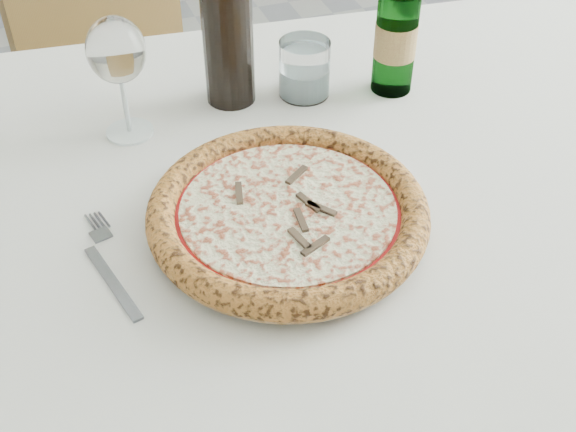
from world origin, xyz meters
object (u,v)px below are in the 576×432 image
(wine_glass, at_px, (116,53))
(tumbler, at_px, (304,72))
(dining_table, at_px, (263,228))
(plate, at_px, (288,223))
(wine_bottle, at_px, (227,20))
(beer_bottle, at_px, (397,31))
(chair_far, at_px, (127,75))
(pizza, at_px, (288,212))

(wine_glass, xyz_separation_m, tumbler, (0.27, 0.01, -0.09))
(dining_table, distance_m, tumbler, 0.26)
(dining_table, bearing_deg, plate, -90.00)
(wine_bottle, bearing_deg, wine_glass, -166.55)
(beer_bottle, bearing_deg, dining_table, -149.73)
(plate, xyz_separation_m, wine_glass, (-0.14, 0.27, 0.12))
(chair_far, distance_m, plate, 0.87)
(chair_far, relative_size, beer_bottle, 3.81)
(wine_bottle, bearing_deg, pizza, -93.90)
(chair_far, bearing_deg, wine_bottle, -79.57)
(beer_bottle, xyz_separation_m, wine_bottle, (-0.24, 0.06, 0.03))
(beer_bottle, bearing_deg, pizza, -136.12)
(tumbler, bearing_deg, wine_glass, -177.07)
(chair_far, relative_size, tumbler, 10.67)
(chair_far, bearing_deg, pizza, -84.83)
(wine_glass, bearing_deg, pizza, -62.29)
(plate, distance_m, wine_bottle, 0.33)
(dining_table, xyz_separation_m, tumbler, (0.13, 0.19, 0.12))
(chair_far, bearing_deg, beer_bottle, -59.77)
(dining_table, bearing_deg, pizza, -90.00)
(wine_glass, distance_m, tumbler, 0.29)
(tumbler, bearing_deg, plate, -114.64)
(plate, bearing_deg, wine_glass, 117.71)
(wine_glass, bearing_deg, plate, -62.29)
(pizza, distance_m, wine_bottle, 0.33)
(beer_bottle, bearing_deg, chair_far, 120.23)
(tumbler, distance_m, wine_bottle, 0.15)
(tumbler, bearing_deg, beer_bottle, -13.29)
(pizza, height_order, wine_glass, wine_glass)
(dining_table, bearing_deg, beer_bottle, 30.27)
(tumbler, bearing_deg, dining_table, -125.19)
(plate, distance_m, beer_bottle, 0.38)
(tumbler, distance_m, beer_bottle, 0.15)
(pizza, bearing_deg, wine_glass, 117.71)
(plate, relative_size, wine_bottle, 0.96)
(chair_far, bearing_deg, tumbler, -69.47)
(beer_bottle, bearing_deg, plate, -136.12)
(chair_far, distance_m, wine_bottle, 0.64)
(plate, distance_m, pizza, 0.02)
(plate, relative_size, beer_bottle, 1.19)
(chair_far, bearing_deg, wine_glass, -96.73)
(wine_bottle, bearing_deg, plate, -93.90)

